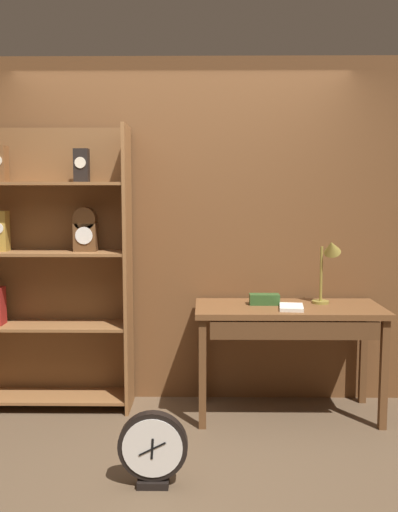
{
  "coord_description": "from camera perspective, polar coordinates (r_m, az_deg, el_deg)",
  "views": [
    {
      "loc": [
        0.18,
        -2.91,
        1.59
      ],
      "look_at": [
        0.14,
        0.83,
        1.17
      ],
      "focal_mm": 38.62,
      "sensor_mm": 36.0,
      "label": 1
    }
  ],
  "objects": [
    {
      "name": "ground_plane",
      "position": [
        3.32,
        -2.7,
        -22.13
      ],
      "size": [
        10.0,
        10.0,
        0.0
      ],
      "primitive_type": "plane",
      "color": "brown"
    },
    {
      "name": "desk_lamp",
      "position": [
        4.03,
        13.32,
        -0.23
      ],
      "size": [
        0.21,
        0.2,
        0.49
      ],
      "color": "olive",
      "rests_on": "workbench"
    },
    {
      "name": "toolbox_small",
      "position": [
        3.99,
        6.78,
        -4.47
      ],
      "size": [
        0.21,
        0.1,
        0.08
      ],
      "primitive_type": "cube",
      "color": "#2D5123",
      "rests_on": "workbench"
    },
    {
      "name": "bookshelf",
      "position": [
        4.23,
        -16.04,
        -1.48
      ],
      "size": [
        1.28,
        0.35,
        2.08
      ],
      "color": "brown",
      "rests_on": "ground"
    },
    {
      "name": "workbench",
      "position": [
        3.97,
        9.31,
        -6.62
      ],
      "size": [
        1.32,
        0.58,
        0.8
      ],
      "color": "brown",
      "rests_on": "ground"
    },
    {
      "name": "open_repair_manual",
      "position": [
        3.87,
        9.54,
        -5.26
      ],
      "size": [
        0.19,
        0.24,
        0.02
      ],
      "primitive_type": "cube",
      "rotation": [
        0.0,
        0.0,
        -0.13
      ],
      "color": "silver",
      "rests_on": "workbench"
    },
    {
      "name": "round_clock_large",
      "position": [
        3.17,
        -4.8,
        -19.26
      ],
      "size": [
        0.38,
        0.11,
        0.42
      ],
      "color": "black",
      "rests_on": "ground"
    },
    {
      "name": "back_wood_panel",
      "position": [
        4.22,
        -1.78,
        2.49
      ],
      "size": [
        4.8,
        0.05,
        2.6
      ],
      "primitive_type": "cube",
      "color": "brown",
      "rests_on": "ground"
    }
  ]
}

